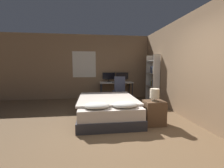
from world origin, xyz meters
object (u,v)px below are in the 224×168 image
at_px(desk, 116,84).
at_px(office_chair, 119,93).
at_px(bookshelf, 153,76).
at_px(keyboard, 117,82).
at_px(computer_mouse, 124,82).
at_px(monitor_right, 122,76).
at_px(bed, 107,108).
at_px(nightstand, 154,113).
at_px(bedside_lamp, 155,94).
at_px(monitor_left, 109,76).

xyz_separation_m(desk, office_chair, (-0.02, -0.79, -0.24)).
relative_size(desk, bookshelf, 0.75).
bearing_deg(keyboard, computer_mouse, 0.00).
xyz_separation_m(monitor_right, keyboard, (-0.29, -0.40, -0.22)).
bearing_deg(bed, computer_mouse, 66.42).
bearing_deg(keyboard, monitor_right, 53.93).
height_order(nightstand, office_chair, office_chair).
bearing_deg(monitor_right, bed, -110.09).
bearing_deg(bedside_lamp, desk, 98.50).
height_order(bed, bookshelf, bookshelf).
relative_size(bedside_lamp, office_chair, 0.28).
bearing_deg(bedside_lamp, computer_mouse, 93.05).
bearing_deg(bedside_lamp, office_chair, 102.29).
height_order(bed, computer_mouse, computer_mouse).
distance_m(bed, monitor_right, 2.68).
bearing_deg(monitor_right, monitor_left, 180.00).
xyz_separation_m(nightstand, office_chair, (-0.46, 2.10, 0.11)).
distance_m(bedside_lamp, bookshelf, 2.31).
bearing_deg(desk, bed, -105.02).
bearing_deg(bed, monitor_left, 82.80).
height_order(office_chair, bookshelf, bookshelf).
relative_size(nightstand, monitor_right, 1.06).
bearing_deg(monitor_right, desk, -145.30).
bearing_deg(bedside_lamp, monitor_left, 103.16).
relative_size(nightstand, bookshelf, 0.31).
bearing_deg(monitor_left, desk, -34.70).
height_order(desk, monitor_left, monitor_left).
bearing_deg(bed, bedside_lamp, -32.70).
xyz_separation_m(monitor_left, computer_mouse, (0.58, -0.40, -0.21)).
xyz_separation_m(bed, bedside_lamp, (1.03, -0.66, 0.48)).
xyz_separation_m(bed, office_chair, (0.57, 1.44, 0.13)).
bearing_deg(computer_mouse, nightstand, -86.95).
bearing_deg(bookshelf, monitor_right, 136.04).
distance_m(keyboard, bookshelf, 1.43).
distance_m(bed, bookshelf, 2.51).
distance_m(bed, desk, 2.34).
height_order(bedside_lamp, monitor_left, monitor_left).
bearing_deg(monitor_left, office_chair, -75.03).
relative_size(bedside_lamp, bookshelf, 0.16).
relative_size(bedside_lamp, monitor_right, 0.54).
height_order(bed, monitor_left, monitor_left).
bearing_deg(nightstand, bedside_lamp, 90.00).
height_order(monitor_left, monitor_right, same).
distance_m(computer_mouse, office_chair, 0.76).
height_order(desk, computer_mouse, computer_mouse).
height_order(nightstand, bedside_lamp, bedside_lamp).
bearing_deg(desk, computer_mouse, -34.49).
xyz_separation_m(bedside_lamp, office_chair, (-0.46, 2.10, -0.34)).
relative_size(monitor_right, computer_mouse, 7.62).
bearing_deg(bookshelf, bed, -142.15).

